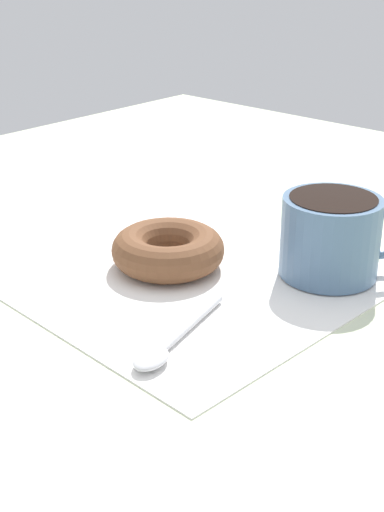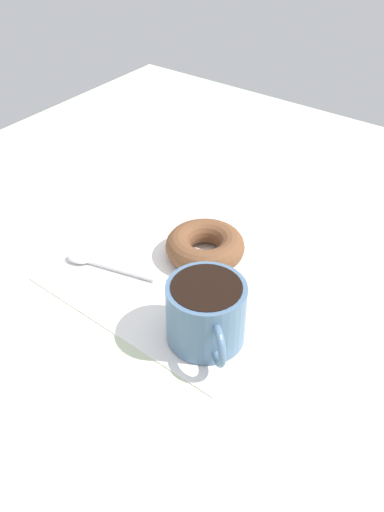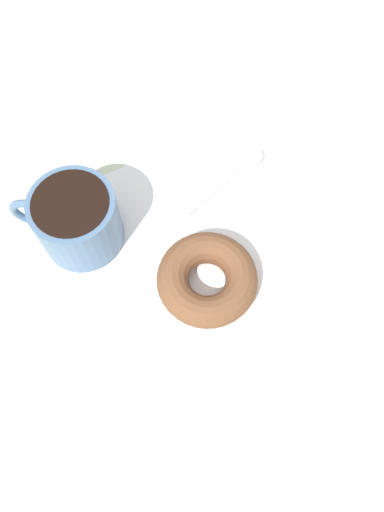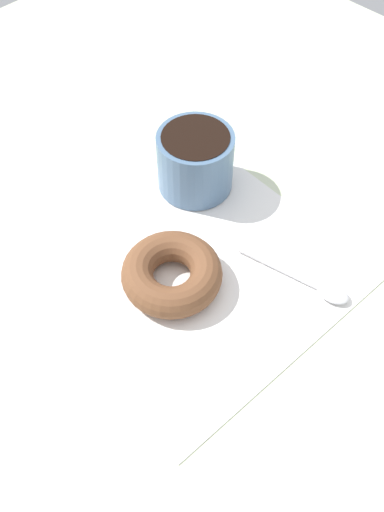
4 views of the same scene
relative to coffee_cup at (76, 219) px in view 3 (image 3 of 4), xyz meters
The scene contains 5 objects.
ground_plane 12.22cm from the coffee_cup, 55.40° to the right, with size 120.00×120.00×2.00cm, color beige.
napkin 13.99cm from the coffee_cup, 46.43° to the right, with size 31.51×31.51×0.30cm, color white.
coffee_cup is the anchor object (origin of this frame).
donut 15.96cm from the coffee_cup, 54.25° to the right, with size 11.17×11.17×3.57cm, color brown.
spoon 21.46cm from the coffee_cup, ahead, with size 13.49×4.52×0.90cm.
Camera 3 is at (-8.54, -19.64, 53.27)cm, focal length 35.00 mm.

